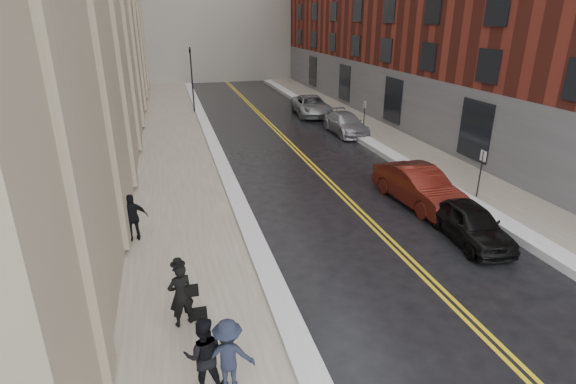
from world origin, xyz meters
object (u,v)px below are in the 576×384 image
pedestrian_b (228,355)px  car_silver_near (345,123)px  car_silver_far (311,106)px  pedestrian_c (133,218)px  pedestrian_main (181,295)px  pedestrian_a (204,354)px  car_maroon (419,186)px  car_black (470,223)px

pedestrian_b → car_silver_near: bearing=-105.1°
car_silver_far → pedestrian_c: (-12.63, -19.23, 0.24)m
pedestrian_main → pedestrian_a: size_ratio=1.03×
pedestrian_a → pedestrian_b: bearing=171.0°
pedestrian_main → pedestrian_b: bearing=89.8°
pedestrian_b → pedestrian_c: 7.86m
car_silver_far → pedestrian_b: bearing=-105.9°
car_silver_far → car_maroon: bearing=-88.5°
pedestrian_a → pedestrian_b: pedestrian_a is taller
car_silver_far → pedestrian_a: (-10.88, -26.63, 0.24)m
pedestrian_main → pedestrian_c: pedestrian_main is taller
car_maroon → pedestrian_main: bearing=-154.9°
car_silver_near → pedestrian_b: 23.06m
pedestrian_a → pedestrian_b: size_ratio=1.03×
pedestrian_a → car_maroon: bearing=-134.7°
car_silver_near → car_maroon: bearing=-98.3°
car_silver_near → pedestrian_main: 21.44m
car_black → car_silver_far: bearing=91.8°
car_black → car_silver_far: car_silver_far is taller
pedestrian_b → car_silver_far: bearing=-98.5°
car_silver_far → pedestrian_b: size_ratio=3.32×
pedestrian_c → car_black: bearing=158.8°
pedestrian_a → pedestrian_main: bearing=-75.4°
car_maroon → pedestrian_main: 11.58m
car_black → pedestrian_c: size_ratio=2.33×
car_maroon → pedestrian_a: pedestrian_a is taller
pedestrian_main → pedestrian_b: (0.85, -2.37, -0.05)m
car_silver_near → pedestrian_b: bearing=-118.6°
car_silver_far → pedestrian_c: bearing=-118.0°
car_black → car_silver_far: size_ratio=0.72×
car_black → car_silver_far: (1.18, 22.02, 0.09)m
car_silver_near → car_silver_far: size_ratio=0.87×
car_silver_far → pedestrian_main: bearing=-109.5°
car_silver_near → car_silver_far: car_silver_far is taller
car_silver_near → pedestrian_b: pedestrian_b is taller
car_silver_far → car_black: bearing=-87.8°
car_silver_far → pedestrian_b: (-10.39, -26.76, 0.21)m
car_maroon → pedestrian_main: size_ratio=2.77×
car_black → car_silver_near: bearing=89.3°
pedestrian_a → car_silver_far: bearing=-106.8°
car_maroon → pedestrian_a: size_ratio=2.84×
car_black → pedestrian_a: size_ratio=2.32×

